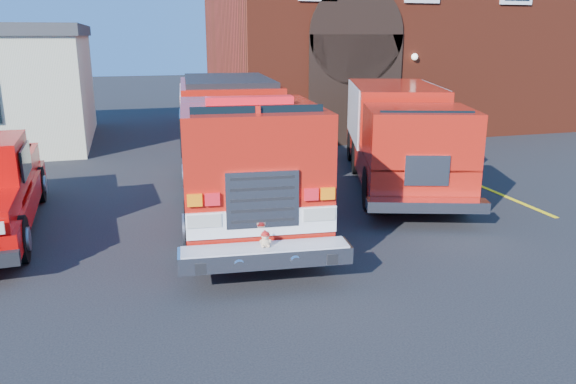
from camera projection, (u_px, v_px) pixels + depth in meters
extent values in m
plane|color=black|center=(272.00, 239.00, 11.34)|extent=(100.00, 100.00, 0.00)
cube|color=yellow|center=(514.00, 200.00, 13.99)|extent=(0.12, 3.00, 0.01)
cube|color=yellow|center=(449.00, 173.00, 16.77)|extent=(0.12, 3.00, 0.01)
cube|color=yellow|center=(402.00, 153.00, 19.55)|extent=(0.12, 3.00, 0.01)
cube|color=maroon|center=(385.00, 35.00, 25.62)|extent=(15.00, 10.00, 8.00)
cube|color=black|center=(355.00, 91.00, 20.58)|extent=(3.60, 0.12, 4.00)
cylinder|color=black|center=(357.00, 34.00, 20.04)|extent=(3.60, 0.12, 3.60)
cylinder|color=black|center=(195.00, 229.00, 10.26)|extent=(0.45, 1.11, 1.08)
cylinder|color=black|center=(310.00, 222.00, 10.64)|extent=(0.45, 1.11, 1.08)
cube|color=red|center=(237.00, 172.00, 13.35)|extent=(3.32, 9.05, 0.89)
cube|color=red|center=(228.00, 112.00, 15.19)|extent=(2.87, 4.55, 1.57)
cube|color=red|center=(250.00, 145.00, 10.33)|extent=(2.76, 3.37, 1.48)
cube|color=black|center=(259.00, 135.00, 9.06)|extent=(2.16, 0.29, 0.92)
cube|color=red|center=(249.00, 100.00, 10.11)|extent=(1.60, 0.49, 0.14)
cube|color=white|center=(263.00, 223.00, 9.09)|extent=(2.45, 0.30, 0.43)
cube|color=silver|center=(262.00, 200.00, 8.97)|extent=(1.18, 0.17, 0.92)
cube|color=silver|center=(265.00, 256.00, 8.95)|extent=(2.79, 0.81, 0.28)
cube|color=#B7B7BF|center=(182.00, 113.00, 14.97)|extent=(0.39, 3.53, 1.28)
cube|color=#B7B7BF|center=(273.00, 111.00, 15.40)|extent=(0.39, 3.53, 1.28)
sphere|color=#E0B888|center=(265.00, 243.00, 8.89)|extent=(0.17, 0.17, 0.15)
sphere|color=#E0B888|center=(265.00, 236.00, 8.85)|extent=(0.14, 0.14, 0.12)
sphere|color=#E0B888|center=(262.00, 233.00, 8.85)|extent=(0.05, 0.05, 0.05)
sphere|color=#E0B888|center=(268.00, 233.00, 8.86)|extent=(0.05, 0.05, 0.05)
ellipsoid|color=red|center=(265.00, 234.00, 8.85)|extent=(0.14, 0.14, 0.07)
cylinder|color=red|center=(265.00, 235.00, 8.84)|extent=(0.16, 0.16, 0.01)
cylinder|color=black|center=(18.00, 240.00, 10.02)|extent=(0.35, 0.89, 0.87)
cylinder|color=black|center=(371.00, 188.00, 13.13)|extent=(0.63, 1.08, 1.03)
cylinder|color=black|center=(460.00, 189.00, 13.06)|extent=(0.63, 1.08, 1.03)
cube|color=red|center=(398.00, 154.00, 15.54)|extent=(4.55, 7.84, 0.84)
cube|color=red|center=(393.00, 109.00, 16.60)|extent=(3.68, 5.17, 1.40)
cube|color=red|center=(418.00, 135.00, 12.76)|extent=(2.92, 2.86, 1.22)
cube|color=#B7B7BF|center=(353.00, 112.00, 16.67)|extent=(1.26, 3.75, 1.59)
cube|color=#B7B7BF|center=(433.00, 112.00, 16.59)|extent=(1.26, 3.75, 1.59)
cube|color=silver|center=(427.00, 205.00, 11.79)|extent=(2.53, 1.18, 0.23)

